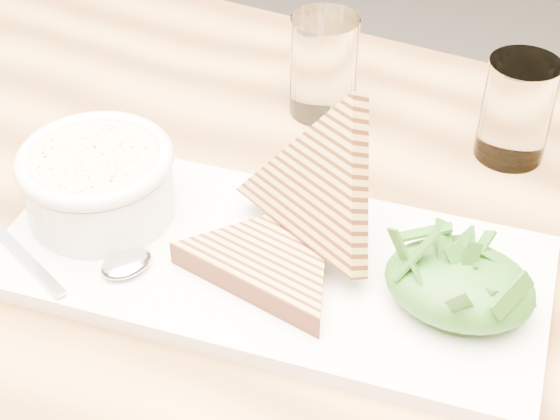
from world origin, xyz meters
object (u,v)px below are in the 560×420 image
at_px(table_top, 331,295).
at_px(soup_bowl, 100,189).
at_px(platter, 270,264).
at_px(glass_near, 324,66).
at_px(glass_far, 517,110).

distance_m(table_top, soup_bowl, 0.21).
bearing_deg(table_top, platter, -165.58).
relative_size(glass_near, glass_far, 1.03).
bearing_deg(soup_bowl, glass_near, 66.08).
bearing_deg(platter, glass_far, 58.78).
xyz_separation_m(table_top, soup_bowl, (-0.20, -0.02, 0.06)).
xyz_separation_m(platter, soup_bowl, (-0.16, -0.00, 0.03)).
distance_m(table_top, glass_far, 0.26).
bearing_deg(glass_far, table_top, -112.90).
distance_m(platter, soup_bowl, 0.16).
height_order(platter, glass_far, glass_far).
bearing_deg(glass_near, platter, -78.93).
distance_m(platter, glass_far, 0.28).
bearing_deg(soup_bowl, platter, 1.21).
bearing_deg(platter, glass_near, 101.07).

